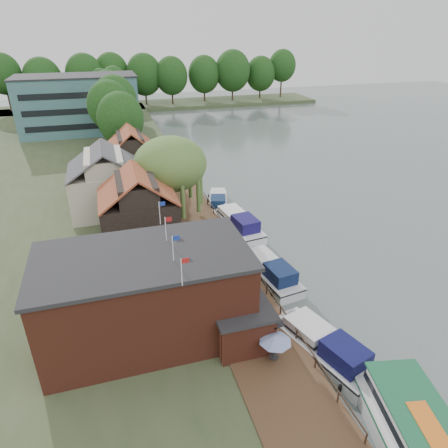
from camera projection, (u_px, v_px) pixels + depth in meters
ground at (323, 300)px, 36.97m from camera, size 260.00×260.00×0.00m
land_bank at (24, 194)px, 58.97m from camera, size 50.00×140.00×1.00m
quay_deck at (212, 250)px, 43.00m from camera, size 6.00×50.00×0.10m
quay_rail at (234, 241)px, 43.92m from camera, size 0.20×49.00×1.00m
pub at (173, 291)px, 30.42m from camera, size 20.00×11.00×7.30m
hotel_block at (79, 104)px, 88.04m from camera, size 25.40×12.40×12.30m
cottage_a at (138, 208)px, 42.74m from camera, size 8.60×7.60×8.50m
cottage_b at (106, 180)px, 50.53m from camera, size 9.60×8.60×8.50m
cottage_c at (132, 157)px, 59.27m from camera, size 7.60×7.60×8.50m
willow at (171, 180)px, 47.75m from camera, size 8.60×8.60×10.43m
umbrella_0 at (275, 348)px, 28.29m from camera, size 2.35×2.35×2.38m
umbrella_1 at (265, 328)px, 30.21m from camera, size 2.05×2.05×2.38m
umbrella_2 at (248, 300)px, 33.20m from camera, size 2.14×2.14×2.38m
umbrella_3 at (242, 279)px, 36.06m from camera, size 2.03×2.03×2.38m
umbrella_4 at (229, 247)px, 41.12m from camera, size 1.96×1.96×2.38m
cruiser_0 at (324, 344)px, 30.12m from camera, size 6.23×10.90×2.53m
cruiser_1 at (270, 268)px, 39.54m from camera, size 4.59×10.30×2.41m
cruiser_2 at (238, 221)px, 48.87m from camera, size 4.79×11.00×2.61m
cruiser_3 at (218, 200)px, 55.43m from camera, size 5.19×9.35×2.12m
swan at (399, 426)px, 25.11m from camera, size 0.44×0.44×0.44m
bank_tree_0 at (122, 129)px, 67.11m from camera, size 7.67×7.67×12.28m
bank_tree_1 at (111, 119)px, 71.30m from camera, size 7.64×7.64×13.49m
bank_tree_2 at (116, 110)px, 78.95m from camera, size 8.51×8.51×13.47m
bank_tree_3 at (109, 97)px, 96.62m from camera, size 8.31×8.31×12.47m
bank_tree_4 at (115, 92)px, 103.23m from camera, size 6.24×6.24×12.71m
bank_tree_5 at (102, 90)px, 110.73m from camera, size 6.28×6.28×11.36m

